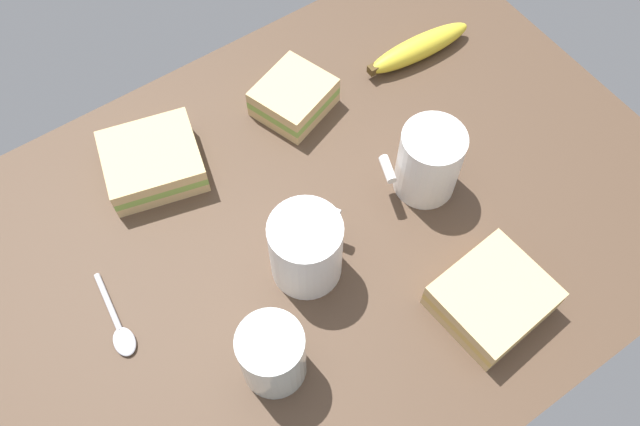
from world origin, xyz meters
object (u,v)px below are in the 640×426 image
coffee_mug_milky (429,161)px  sandwich_side (153,162)px  banana (419,48)px  sandwich_extra (493,298)px  sandwich_main (294,97)px  glass_of_milk (273,357)px  coffee_mug_black (306,248)px  spoon (119,329)px

coffee_mug_milky → sandwich_side: coffee_mug_milky is taller
coffee_mug_milky → banana: size_ratio=0.59×
sandwich_extra → banana: sandwich_extra is taller
sandwich_main → sandwich_extra: size_ratio=0.93×
sandwich_main → glass_of_milk: glass_of_milk is taller
coffee_mug_milky → sandwich_side: (27.08, -20.88, -2.92)cm
sandwich_main → sandwich_side: (20.25, -1.48, 0.00)cm
sandwich_side → glass_of_milk: glass_of_milk is taller
coffee_mug_black → glass_of_milk: (9.59, 7.97, -1.20)cm
sandwich_main → coffee_mug_black: bearing=60.2°
coffee_mug_black → coffee_mug_milky: 18.74cm
sandwich_main → glass_of_milk: bearing=53.2°
sandwich_side → coffee_mug_black: bearing=110.7°
sandwich_side → sandwich_main: bearing=175.8°
sandwich_side → banana: 40.05cm
coffee_mug_milky → sandwich_side: size_ratio=0.71×
sandwich_main → spoon: size_ratio=1.02×
glass_of_milk → banana: (-41.08, -26.45, -2.20)cm
coffee_mug_milky → coffee_mug_black: bearing=4.0°
banana → spoon: size_ratio=1.47×
coffee_mug_black → banana: (-31.49, -18.48, -3.40)cm
sandwich_side → sandwich_extra: 44.38cm
glass_of_milk → coffee_mug_black: bearing=-140.3°
coffee_mug_milky → sandwich_extra: 17.86cm
coffee_mug_milky → sandwich_main: 20.77cm
coffee_mug_milky → banana: 21.67cm
glass_of_milk → coffee_mug_milky: bearing=-161.8°
banana → sandwich_main: bearing=-6.5°
sandwich_extra → spoon: sandwich_extra is taller
sandwich_side → glass_of_milk: bearing=87.7°
coffee_mug_black → banana: 36.67cm
coffee_mug_black → sandwich_side: size_ratio=0.75×
sandwich_extra → coffee_mug_black: bearing=-47.4°
glass_of_milk → spoon: 18.47cm
glass_of_milk → banana: 48.90cm
sandwich_main → sandwich_extra: 36.62cm
sandwich_side → glass_of_milk: 30.25cm
coffee_mug_milky → glass_of_milk: (28.28, 9.29, -1.22)cm
banana → spoon: 54.75cm
sandwich_extra → banana: (-16.96, -34.28, -0.50)cm
sandwich_main → sandwich_side: same height
coffee_mug_milky → glass_of_milk: bearing=18.2°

